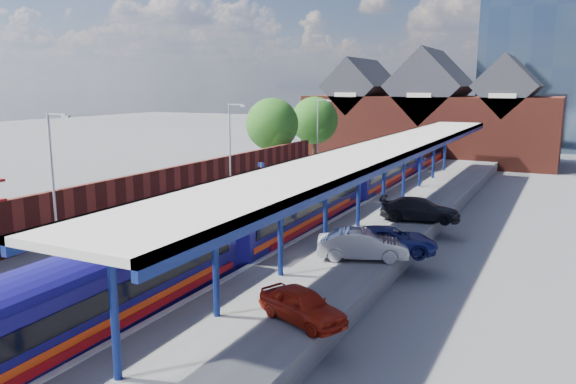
% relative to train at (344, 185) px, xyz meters
% --- Properties ---
extents(ground, '(240.00, 240.00, 0.00)m').
position_rel_train_xyz_m(ground, '(-1.49, 5.25, -2.12)').
color(ground, '#5B5B5E').
rests_on(ground, ground).
extents(ballast_bed, '(6.00, 76.00, 0.06)m').
position_rel_train_xyz_m(ballast_bed, '(-1.49, -4.75, -2.09)').
color(ballast_bed, '#473D33').
rests_on(ballast_bed, ground).
extents(rails, '(4.51, 76.00, 0.14)m').
position_rel_train_xyz_m(rails, '(-1.49, -4.75, -2.00)').
color(rails, slate).
rests_on(rails, ground).
extents(left_platform, '(5.00, 76.00, 1.00)m').
position_rel_train_xyz_m(left_platform, '(-6.99, -4.75, -1.62)').
color(left_platform, '#565659').
rests_on(left_platform, ground).
extents(right_platform, '(6.00, 76.00, 1.00)m').
position_rel_train_xyz_m(right_platform, '(4.51, -4.75, -1.62)').
color(right_platform, '#565659').
rests_on(right_platform, ground).
extents(coping_left, '(0.30, 76.00, 0.05)m').
position_rel_train_xyz_m(coping_left, '(-4.64, -4.75, -1.10)').
color(coping_left, silver).
rests_on(coping_left, left_platform).
extents(coping_right, '(0.30, 76.00, 0.05)m').
position_rel_train_xyz_m(coping_right, '(1.66, -4.75, -1.10)').
color(coping_right, silver).
rests_on(coping_right, right_platform).
extents(yellow_line, '(0.14, 76.00, 0.01)m').
position_rel_train_xyz_m(yellow_line, '(-5.24, -4.75, -1.12)').
color(yellow_line, yellow).
rests_on(yellow_line, left_platform).
extents(train, '(3.16, 65.96, 3.45)m').
position_rel_train_xyz_m(train, '(0.00, 0.00, 0.00)').
color(train, '#120D5D').
rests_on(train, ground).
extents(canopy, '(4.50, 52.00, 4.48)m').
position_rel_train_xyz_m(canopy, '(3.99, -2.80, 3.13)').
color(canopy, navy).
rests_on(canopy, right_platform).
extents(lamp_post_b, '(1.48, 0.18, 7.00)m').
position_rel_train_xyz_m(lamp_post_b, '(-7.86, -18.75, 2.87)').
color(lamp_post_b, '#A5A8AA').
rests_on(lamp_post_b, left_platform).
extents(lamp_post_c, '(1.48, 0.18, 7.00)m').
position_rel_train_xyz_m(lamp_post_c, '(-7.86, -2.75, 2.87)').
color(lamp_post_c, '#A5A8AA').
rests_on(lamp_post_c, left_platform).
extents(lamp_post_d, '(1.48, 0.18, 7.00)m').
position_rel_train_xyz_m(lamp_post_d, '(-7.86, 13.25, 2.87)').
color(lamp_post_d, '#A5A8AA').
rests_on(lamp_post_d, left_platform).
extents(platform_sign, '(0.55, 0.08, 2.50)m').
position_rel_train_xyz_m(platform_sign, '(-6.49, -0.75, 0.57)').
color(platform_sign, '#A5A8AA').
rests_on(platform_sign, left_platform).
extents(brick_wall, '(0.35, 50.00, 3.86)m').
position_rel_train_xyz_m(brick_wall, '(-9.59, -11.21, 0.33)').
color(brick_wall, '#5B2117').
rests_on(brick_wall, left_platform).
extents(station_building, '(30.00, 12.12, 13.78)m').
position_rel_train_xyz_m(station_building, '(-1.49, 33.25, 3.33)').
color(station_building, '#5B2117').
rests_on(station_building, ground).
extents(glass_tower, '(14.20, 14.20, 40.30)m').
position_rel_train_xyz_m(glass_tower, '(8.51, 55.25, 18.08)').
color(glass_tower, slate).
rests_on(glass_tower, ground).
extents(tree_near, '(5.20, 5.20, 8.10)m').
position_rel_train_xyz_m(tree_near, '(-11.84, 11.16, 3.23)').
color(tree_near, '#382314').
rests_on(tree_near, ground).
extents(tree_far, '(5.20, 5.20, 8.10)m').
position_rel_train_xyz_m(tree_far, '(-10.84, 19.16, 3.23)').
color(tree_far, '#382314').
rests_on(tree_far, ground).
extents(parked_car_red, '(3.87, 2.72, 1.22)m').
position_rel_train_xyz_m(parked_car_red, '(6.48, -20.79, -0.51)').
color(parked_car_red, '#A01C0D').
rests_on(parked_car_red, right_platform).
extents(parked_car_silver, '(4.58, 2.96, 1.42)m').
position_rel_train_xyz_m(parked_car_silver, '(5.94, -12.89, -0.41)').
color(parked_car_silver, '#B1B2B6').
rests_on(parked_car_silver, right_platform).
extents(parked_car_dark, '(5.12, 2.77, 1.41)m').
position_rel_train_xyz_m(parked_car_dark, '(6.48, -3.79, -0.42)').
color(parked_car_dark, black).
rests_on(parked_car_dark, right_platform).
extents(parked_car_blue, '(5.30, 3.76, 1.34)m').
position_rel_train_xyz_m(parked_car_blue, '(6.79, -11.47, -0.45)').
color(parked_car_blue, navy).
rests_on(parked_car_blue, right_platform).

